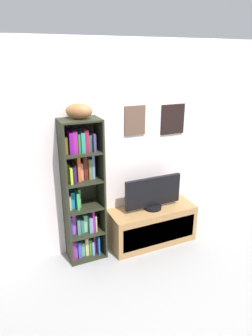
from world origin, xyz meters
The scene contains 6 objects.
ground centered at (0.00, 0.00, -0.02)m, with size 5.20×5.20×0.04m, color gray.
back_wall centered at (0.00, 1.13, 1.20)m, with size 4.80×0.08×2.40m.
bookshelf centered at (-0.75, 0.98, 0.79)m, with size 0.42×0.30×1.62m.
football centered at (-0.74, 0.95, 1.70)m, with size 0.27×0.15×0.15m, color #955E35.
tv_stand centered at (0.10, 0.89, 0.23)m, with size 1.06×0.41×0.47m.
television centered at (0.10, 0.89, 0.66)m, with size 0.72×0.22×0.40m.
Camera 1 is at (-1.52, -1.96, 2.21)m, focal length 32.22 mm.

